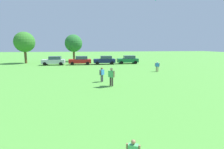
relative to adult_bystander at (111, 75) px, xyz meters
The scene contains 10 objects.
ground_plane 14.70m from the adult_bystander, 102.12° to the left, with size 160.00×160.00×0.00m, color #4C9338.
adult_bystander is the anchor object (origin of this frame).
bystander_near_trees 11.40m from the adult_bystander, 45.96° to the left, with size 0.65×0.46×1.51m.
bystander_midfield 2.16m from the adult_bystander, 109.10° to the left, with size 0.54×0.58×1.53m.
parked_car_silver_0 21.30m from the adult_bystander, 113.21° to the left, with size 4.30×2.02×1.68m.
parked_car_red_1 19.70m from the adult_bystander, 99.71° to the left, with size 4.30×2.02×1.68m.
parked_car_navy_2 19.64m from the adult_bystander, 85.58° to the left, with size 4.30×2.02×1.68m.
parked_car_green_3 20.99m from the adult_bystander, 72.14° to the left, with size 4.30×2.02×1.68m.
tree_center 28.40m from the adult_bystander, 121.84° to the left, with size 4.23×4.23×6.60m.
tree_far_right 27.49m from the adult_bystander, 100.53° to the left, with size 4.04×4.04×6.29m.
Camera 1 is at (0.70, -0.53, 3.77)m, focal length 28.58 mm.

